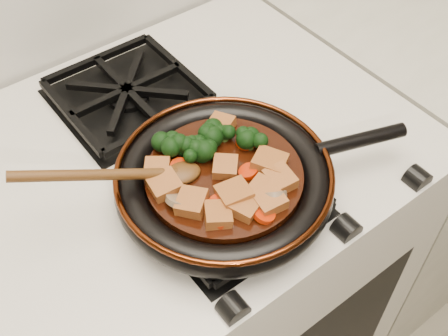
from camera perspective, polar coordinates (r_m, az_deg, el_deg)
stove at (r=1.26m, az=-3.69°, el=-12.06°), size 0.76×0.60×0.90m
burner_grate_front at (r=0.81m, az=0.41°, el=-2.91°), size 0.23×0.23×0.03m
burner_grate_back at (r=0.98m, az=-9.77°, el=7.44°), size 0.23×0.23×0.03m
skillet at (r=0.79m, az=0.17°, el=-1.21°), size 0.42×0.31×0.05m
braising_sauce at (r=0.78m, az=0.00°, el=-1.01°), size 0.22×0.22×0.02m
tofu_cube_0 at (r=0.76m, az=5.68°, el=-1.20°), size 0.04×0.04×0.03m
tofu_cube_1 at (r=0.72m, az=-0.63°, el=-4.81°), size 0.05×0.05×0.02m
tofu_cube_2 at (r=0.75m, az=3.99°, el=-2.47°), size 0.05×0.05×0.03m
tofu_cube_3 at (r=0.73m, az=-3.30°, el=-3.59°), size 0.06×0.05×0.03m
tofu_cube_4 at (r=0.78m, az=-6.78°, el=-0.15°), size 0.05×0.05×0.02m
tofu_cube_5 at (r=0.73m, az=2.02°, el=-4.10°), size 0.04×0.05×0.02m
tofu_cube_6 at (r=0.78m, az=4.62°, el=0.46°), size 0.06×0.06×0.03m
tofu_cube_7 at (r=0.74m, az=1.06°, el=-2.81°), size 0.05×0.05×0.03m
tofu_cube_8 at (r=0.77m, az=0.14°, el=0.03°), size 0.05×0.05×0.02m
tofu_cube_9 at (r=0.76m, az=-6.05°, el=-1.80°), size 0.05×0.04×0.02m
tofu_cube_10 at (r=0.83m, az=-0.27°, el=4.42°), size 0.04×0.05×0.02m
tofu_cube_11 at (r=0.74m, az=4.60°, el=-3.36°), size 0.04×0.04×0.02m
broccoli_floret_0 at (r=0.79m, az=-2.60°, el=1.69°), size 0.08×0.09×0.06m
broccoli_floret_1 at (r=0.79m, az=-3.75°, el=1.29°), size 0.07×0.06×0.07m
broccoli_floret_2 at (r=0.80m, az=-5.79°, el=2.18°), size 0.08×0.08×0.06m
broccoli_floret_3 at (r=0.80m, az=2.58°, el=2.58°), size 0.08×0.07×0.07m
broccoli_floret_4 at (r=0.81m, az=0.04°, el=3.30°), size 0.07×0.07×0.05m
broccoli_floret_5 at (r=0.81m, az=-1.60°, el=3.51°), size 0.07×0.08×0.07m
carrot_coin_0 at (r=0.81m, az=2.23°, el=2.72°), size 0.03×0.03×0.01m
carrot_coin_1 at (r=0.72m, az=-0.46°, el=-5.21°), size 0.03×0.03×0.01m
carrot_coin_2 at (r=0.78m, az=-4.42°, el=0.07°), size 0.03×0.03×0.02m
carrot_coin_3 at (r=0.77m, az=2.51°, el=-0.35°), size 0.03×0.03×0.02m
carrot_coin_4 at (r=0.74m, az=-0.43°, el=-3.69°), size 0.03×0.03×0.01m
carrot_coin_5 at (r=0.73m, az=4.09°, el=-4.70°), size 0.03×0.03×0.02m
mushroom_slice_0 at (r=0.74m, az=-4.53°, el=-3.27°), size 0.05×0.05×0.03m
mushroom_slice_1 at (r=0.75m, az=5.06°, el=-2.69°), size 0.05×0.04×0.03m
mushroom_slice_2 at (r=0.80m, az=-4.57°, el=2.25°), size 0.04×0.04×0.04m
wooden_spoon at (r=0.75m, az=-8.87°, el=-0.61°), size 0.14×0.07×0.22m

